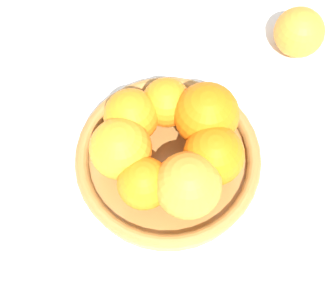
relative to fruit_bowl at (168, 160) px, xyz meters
The scene contains 4 objects.
ground_plane 0.02m from the fruit_bowl, ahead, with size 4.00×4.00×0.00m, color white.
fruit_bowl is the anchor object (origin of this frame).
orange_pile 0.06m from the fruit_bowl, ahead, with size 0.19×0.19×0.08m.
stray_orange 0.27m from the fruit_bowl, 84.48° to the left, with size 0.07×0.07×0.07m, color orange.
Camera 1 is at (0.19, -0.23, 0.70)m, focal length 60.00 mm.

